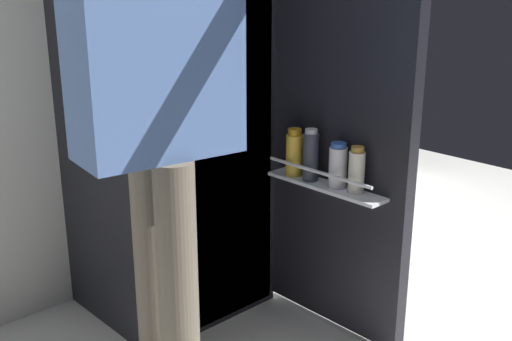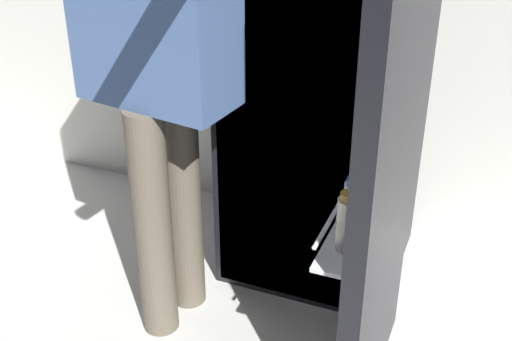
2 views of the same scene
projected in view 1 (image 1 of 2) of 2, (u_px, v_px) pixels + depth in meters
refrigerator at (179, 96)px, 2.34m from camera, size 0.67×1.17×1.72m
person at (160, 97)px, 1.75m from camera, size 0.55×0.80×1.62m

